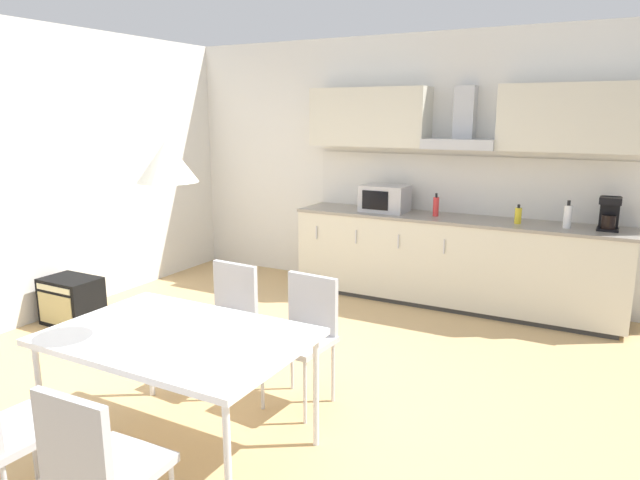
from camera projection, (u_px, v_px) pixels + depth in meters
name	position (u px, v px, depth m)	size (l,w,h in m)	color
ground_plane	(249.00, 388.00, 4.11)	(7.64, 8.43, 0.02)	tan
wall_back	(396.00, 165.00, 6.27)	(6.11, 0.10, 2.75)	silver
wall_left	(2.00, 178.00, 5.01)	(0.10, 6.74, 2.75)	silver
kitchen_counter	(452.00, 261.00, 5.82)	(3.30, 0.63, 0.91)	#333333
backsplash_tile	(463.00, 185.00, 5.90)	(3.28, 0.02, 0.60)	silver
upper_wall_cabinets	(463.00, 119.00, 5.62)	(3.28, 0.40, 0.61)	beige
microwave	(385.00, 198.00, 6.03)	(0.48, 0.35, 0.28)	#ADADB2
coffee_maker	(609.00, 214.00, 5.07)	(0.18, 0.19, 0.30)	black
bottle_yellow	(518.00, 215.00, 5.38)	(0.06, 0.06, 0.18)	yellow
bottle_red	(436.00, 206.00, 5.77)	(0.06, 0.06, 0.23)	red
bottle_white	(568.00, 216.00, 5.16)	(0.07, 0.07, 0.25)	white
dining_table	(178.00, 341.00, 3.19)	(1.43, 0.96, 0.73)	white
chair_far_right	(305.00, 327.00, 3.81)	(0.43, 0.43, 0.87)	#B2B2B7
chair_near_right	(96.00, 462.00, 2.33)	(0.42, 0.42, 0.87)	#B2B2B7
chair_far_left	(227.00, 312.00, 4.11)	(0.42, 0.42, 0.87)	#B2B2B7
guitar_amp	(72.00, 301.00, 5.32)	(0.52, 0.37, 0.44)	black
pendant_lamp	(167.00, 161.00, 2.97)	(0.32, 0.32, 0.22)	silver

